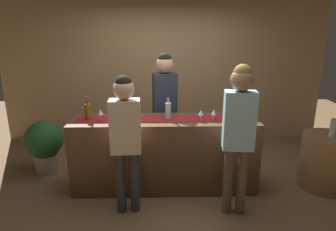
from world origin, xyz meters
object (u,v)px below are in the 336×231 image
(wine_glass_mid_counter, at_px, (100,113))
(customer_sipping, at_px, (239,125))
(wine_glass_far_end, at_px, (201,113))
(wine_bottle_amber, at_px, (88,111))
(wine_glass_near_customer, at_px, (214,113))
(bartender, at_px, (165,99))
(customer_browsing, at_px, (125,132))
(vase_on_side_table, at_px, (335,128))
(round_side_table, at_px, (326,161))
(potted_plant_tall, at_px, (44,143))
(wine_bottle_clear, at_px, (168,110))

(wine_glass_mid_counter, xyz_separation_m, customer_sipping, (1.63, -0.60, 0.02))
(wine_glass_far_end, relative_size, customer_sipping, 0.08)
(wine_bottle_amber, xyz_separation_m, wine_glass_near_customer, (1.62, -0.07, -0.01))
(customer_sipping, bearing_deg, bartender, 129.16)
(customer_browsing, relative_size, vase_on_side_table, 6.88)
(round_side_table, bearing_deg, customer_sipping, -157.31)
(wine_glass_far_end, bearing_deg, wine_glass_near_customer, 5.72)
(bartender, bearing_deg, customer_sipping, 110.60)
(wine_glass_mid_counter, relative_size, customer_sipping, 0.08)
(potted_plant_tall, bearing_deg, vase_on_side_table, -7.82)
(bartender, relative_size, customer_browsing, 1.08)
(customer_sipping, bearing_deg, wine_bottle_clear, 144.65)
(bartender, xyz_separation_m, potted_plant_tall, (-1.80, -0.11, -0.65))
(wine_glass_near_customer, height_order, customer_sipping, customer_sipping)
(round_side_table, bearing_deg, potted_plant_tall, 172.60)
(wine_bottle_clear, height_order, vase_on_side_table, wine_bottle_clear)
(wine_bottle_amber, distance_m, bartender, 1.16)
(wine_bottle_clear, distance_m, round_side_table, 2.28)
(wine_bottle_amber, xyz_separation_m, customer_sipping, (1.80, -0.63, 0.02))
(wine_bottle_amber, xyz_separation_m, vase_on_side_table, (3.22, -0.08, -0.23))
(customer_browsing, bearing_deg, wine_glass_far_end, 24.93)
(round_side_table, xyz_separation_m, potted_plant_tall, (-4.00, 0.52, 0.10))
(wine_glass_mid_counter, distance_m, round_side_table, 3.11)
(wine_bottle_clear, xyz_separation_m, wine_glass_far_end, (0.41, -0.12, -0.01))
(potted_plant_tall, bearing_deg, wine_bottle_clear, -13.48)
(round_side_table, bearing_deg, customer_browsing, -168.91)
(wine_glass_far_end, distance_m, potted_plant_tall, 2.40)
(wine_bottle_clear, distance_m, wine_glass_mid_counter, 0.87)
(round_side_table, xyz_separation_m, vase_on_side_table, (0.03, -0.03, 0.49))
(potted_plant_tall, bearing_deg, round_side_table, -7.40)
(wine_glass_far_end, distance_m, customer_browsing, 1.03)
(customer_browsing, height_order, round_side_table, customer_browsing)
(vase_on_side_table, bearing_deg, bartender, 163.48)
(vase_on_side_table, xyz_separation_m, potted_plant_tall, (-4.02, 0.55, -0.39))
(round_side_table, bearing_deg, wine_glass_near_customer, -179.09)
(potted_plant_tall, bearing_deg, customer_sipping, -23.07)
(wine_glass_mid_counter, relative_size, vase_on_side_table, 0.60)
(wine_bottle_amber, distance_m, customer_sipping, 1.90)
(vase_on_side_table, height_order, potted_plant_tall, vase_on_side_table)
(wine_glass_near_customer, bearing_deg, bartender, 133.35)
(wine_glass_near_customer, bearing_deg, round_side_table, 0.91)
(wine_glass_near_customer, distance_m, customer_sipping, 0.59)
(bartender, height_order, vase_on_side_table, bartender)
(wine_bottle_clear, bearing_deg, wine_glass_near_customer, -10.23)
(wine_bottle_clear, relative_size, wine_glass_far_end, 2.10)
(wine_bottle_amber, bearing_deg, potted_plant_tall, 149.16)
(wine_bottle_amber, bearing_deg, bartender, 30.26)
(customer_sipping, bearing_deg, customer_browsing, -177.14)
(wine_glass_near_customer, xyz_separation_m, potted_plant_tall, (-2.41, 0.54, -0.62))
(wine_bottle_amber, height_order, wine_glass_far_end, wine_bottle_amber)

